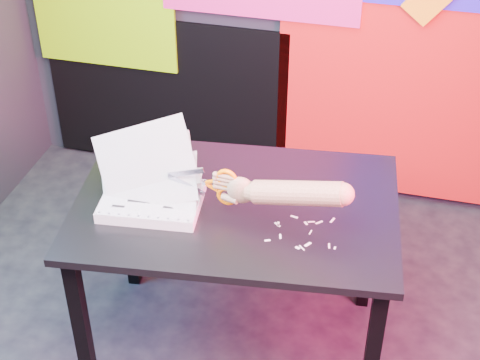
# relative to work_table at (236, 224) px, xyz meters

# --- Properties ---
(room) EXTENTS (3.01, 3.01, 2.71)m
(room) POSITION_rel_work_table_xyz_m (0.06, -0.28, 0.69)
(room) COLOR black
(room) RESTS_ON ground
(backdrop) EXTENTS (2.88, 0.05, 2.08)m
(backdrop) POSITION_rel_work_table_xyz_m (0.12, 1.18, 0.30)
(backdrop) COLOR red
(backdrop) RESTS_ON ground
(work_table) EXTENTS (1.23, 0.90, 0.75)m
(work_table) POSITION_rel_work_table_xyz_m (0.00, 0.00, 0.00)
(work_table) COLOR black
(work_table) RESTS_ON ground
(printout_stack) EXTENTS (0.42, 0.29, 0.34)m
(printout_stack) POSITION_rel_work_table_xyz_m (-0.29, -0.09, 0.13)
(printout_stack) COLOR white
(printout_stack) RESTS_ON work_table
(scissors) EXTENTS (0.26, 0.03, 0.15)m
(scissors) POSITION_rel_work_table_xyz_m (-0.03, -0.08, 0.22)
(scissors) COLOR #9A9DB0
(scissors) RESTS_ON printout_stack
(hand_forearm) EXTENTS (0.47, 0.11, 0.16)m
(hand_forearm) POSITION_rel_work_table_xyz_m (0.20, -0.10, 0.25)
(hand_forearm) COLOR tan
(hand_forearm) RESTS_ON work_table
(paper_clippings) EXTENTS (0.24, 0.20, 0.00)m
(paper_clippings) POSITION_rel_work_table_xyz_m (0.26, -0.10, 0.10)
(paper_clippings) COLOR beige
(paper_clippings) RESTS_ON work_table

